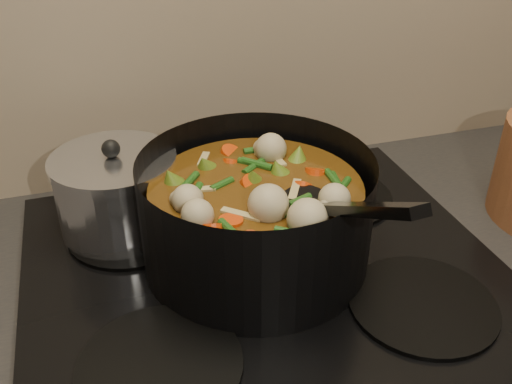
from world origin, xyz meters
name	(u,v)px	position (x,y,z in m)	size (l,w,h in m)	color
stovetop	(264,271)	(0.00, 1.93, 0.92)	(0.62, 0.54, 0.03)	black
stockpot	(256,215)	(0.00, 1.95, 1.00)	(0.33, 0.41, 0.22)	black
saucepan	(117,193)	(-0.17, 2.08, 0.99)	(0.17, 0.17, 0.14)	silver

